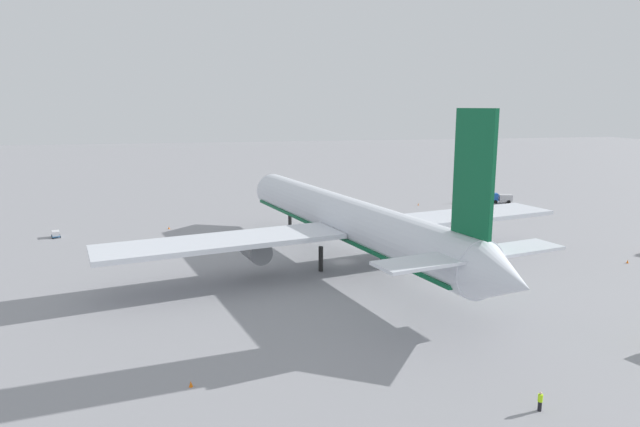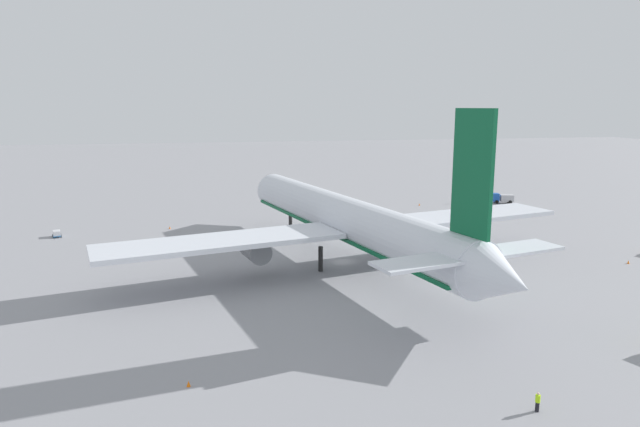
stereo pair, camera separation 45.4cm
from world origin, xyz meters
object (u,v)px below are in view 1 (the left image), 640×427
Objects in this scene: traffic_cone_1 at (191,384)px; traffic_cone_4 at (169,228)px; ground_worker_3 at (454,210)px; ground_worker_1 at (453,200)px; ground_worker_2 at (540,401)px; airliner at (347,220)px; traffic_cone_3 at (418,204)px; traffic_cone_0 at (351,208)px; traffic_cone_2 at (628,261)px; service_truck_1 at (501,198)px; baggage_cart_0 at (56,234)px.

traffic_cone_1 is 66.35m from traffic_cone_4.
traffic_cone_1 is (-68.63, 58.82, -0.62)m from ground_worker_3.
ground_worker_2 is at bearing 158.06° from ground_worker_1.
traffic_cone_3 is (45.90, -31.08, -6.74)m from airliner.
traffic_cone_0 is at bearing -6.00° from ground_worker_2.
ground_worker_3 is (-12.43, 5.80, 0.05)m from ground_worker_1.
traffic_cone_2 is at bearing -119.76° from traffic_cone_4.
traffic_cone_2 is 56.77m from traffic_cone_3.
traffic_cone_1 is 97.32m from traffic_cone_3.
traffic_cone_3 is 1.00× the size of traffic_cone_4.
airliner reaches higher than traffic_cone_2.
traffic_cone_1 is (-79.11, 76.95, -1.05)m from service_truck_1.
airliner is 136.23× the size of traffic_cone_4.
traffic_cone_1 and traffic_cone_4 have the same top height.
ground_worker_1 reaches higher than traffic_cone_0.
service_truck_1 is at bearing -81.01° from traffic_cone_4.
ground_worker_2 is (-89.33, 49.10, -0.47)m from service_truck_1.
ground_worker_1 is 0.94× the size of ground_worker_3.
traffic_cone_1 is (-81.06, 64.62, -0.57)m from ground_worker_1.
traffic_cone_1 is (-63.57, -25.38, -0.40)m from baggage_cart_0.
service_truck_1 is 22.18m from traffic_cone_3.
traffic_cone_2 is at bearing -102.32° from airliner.
traffic_cone_0 is 1.00× the size of traffic_cone_2.
baggage_cart_0 is 68.45m from traffic_cone_1.
traffic_cone_1 is at bearing 145.45° from airliner.
baggage_cart_0 is 1.87× the size of ground_worker_1.
ground_worker_1 is 3.03× the size of traffic_cone_2.
service_truck_1 is 10.11× the size of traffic_cone_3.
service_truck_1 is 82.76m from traffic_cone_4.
ground_worker_2 is 0.95× the size of ground_worker_3.
airliner is at bearing 5.23° from ground_worker_2.
service_truck_1 is 3.16× the size of ground_worker_3.
traffic_cone_2 is at bearing -167.38° from traffic_cone_3.
baggage_cart_0 reaches higher than traffic_cone_3.
traffic_cone_0 is at bearing 89.05° from service_truck_1.
ground_worker_3 reaches higher than baggage_cart_0.
baggage_cart_0 is (-15.54, 102.33, -0.65)m from service_truck_1.
baggage_cart_0 is 5.66× the size of traffic_cone_1.
airliner is 136.23× the size of traffic_cone_3.
ground_worker_1 reaches higher than traffic_cone_3.
ground_worker_1 is (17.48, -90.00, 0.16)m from baggage_cart_0.
airliner reaches higher than baggage_cart_0.
traffic_cone_2 is (-9.50, -43.48, -6.74)m from airliner.
service_truck_1 is 103.50m from baggage_cart_0.
traffic_cone_3 is at bearing -16.58° from ground_worker_2.
airliner is 45.00× the size of ground_worker_1.
ground_worker_1 reaches higher than traffic_cone_1.
baggage_cart_0 is 5.66× the size of traffic_cone_0.
airliner is 47.73m from traffic_cone_0.
traffic_cone_1 and traffic_cone_2 have the same top height.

